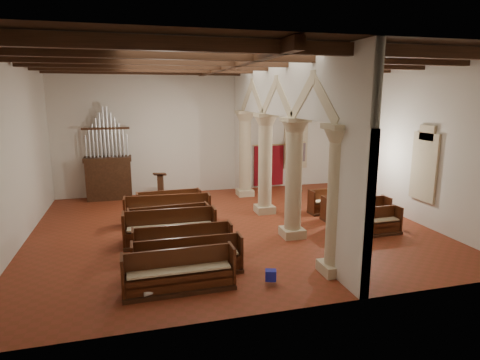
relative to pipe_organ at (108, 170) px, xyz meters
name	(u,v)px	position (x,y,z in m)	size (l,w,h in m)	color
floor	(231,227)	(4.50, -5.50, -1.37)	(14.00, 14.00, 0.00)	maroon
ceiling	(230,58)	(4.50, -5.50, 4.63)	(14.00, 14.00, 0.00)	black
wall_back	(202,132)	(4.50, 0.50, 1.63)	(14.00, 0.02, 6.00)	silver
wall_front	(298,181)	(4.50, -11.50, 1.63)	(14.00, 0.02, 6.00)	silver
wall_left	(11,154)	(-2.50, -5.50, 1.63)	(0.02, 12.00, 6.00)	silver
wall_right	(401,141)	(11.50, -5.50, 1.63)	(0.02, 12.00, 6.00)	silver
ceiling_beams	(230,64)	(4.50, -5.50, 4.45)	(13.80, 11.80, 0.30)	#3F2314
arcade	(279,129)	(6.30, -5.50, 2.19)	(0.90, 11.90, 6.00)	#B9AF8A
window_right_a	(425,167)	(11.48, -7.00, 0.83)	(0.03, 1.00, 2.20)	#306C4D
window_right_b	(365,152)	(11.48, -3.00, 0.83)	(0.03, 1.00, 2.20)	#306C4D
window_back	(295,145)	(9.50, 0.48, 0.83)	(1.00, 0.03, 2.20)	#306C4D
pipe_organ	(108,170)	(0.00, 0.00, 0.00)	(2.10, 0.85, 4.40)	#3F2314
lectern	(161,189)	(2.28, -1.02, -0.80)	(0.64, 0.67, 1.38)	#351D10
dossal_curtain	(269,165)	(8.00, 0.42, -0.21)	(1.80, 0.07, 2.17)	maroon
processional_banner	(300,175)	(9.23, -0.80, -0.54)	(0.59, 0.75, 2.63)	#3F2314
hymnal_box_a	(271,275)	(4.40, -10.17, -1.13)	(0.28, 0.23, 0.28)	#16409B
hymnal_box_b	(214,249)	(3.33, -8.08, -1.10)	(0.35, 0.28, 0.35)	navy
hymnal_box_c	(207,231)	(3.44, -6.42, -1.11)	(0.33, 0.27, 0.33)	navy
tube_heater_a	(165,289)	(1.72, -10.03, -1.21)	(0.11, 0.11, 1.07)	silver
tube_heater_b	(175,284)	(1.99, -9.88, -1.21)	(0.11, 0.11, 1.13)	white
nave_pew_0	(180,278)	(2.09, -9.93, -1.02)	(2.77, 0.75, 1.05)	#3F2314
nave_pew_1	(188,263)	(2.43, -9.03, -1.04)	(2.98, 0.69, 1.00)	#3F2314
nave_pew_2	(183,247)	(2.45, -7.82, -1.05)	(2.97, 0.69, 0.97)	#3F2314
nave_pew_3	(170,233)	(2.18, -6.63, -0.99)	(2.99, 0.83, 1.15)	#3F2314
nave_pew_4	(169,226)	(2.22, -5.82, -1.02)	(2.78, 0.87, 1.05)	#3F2314
nave_pew_5	(168,214)	(2.30, -4.41, -1.02)	(3.25, 0.90, 1.08)	#3F2314
nave_pew_6	(169,207)	(2.45, -3.40, -1.04)	(2.58, 0.80, 1.01)	#3F2314
aisle_pew_0	(374,226)	(9.16, -7.54, -1.05)	(1.93, 0.69, 0.95)	#3F2314
aisle_pew_1	(361,217)	(9.22, -6.59, -1.01)	(2.16, 0.71, 1.06)	#3F2314
aisle_pew_2	(345,211)	(9.06, -5.68, -1.05)	(1.91, 0.73, 0.96)	#3F2314
aisle_pew_3	(332,205)	(9.00, -4.72, -1.04)	(2.01, 0.78, 1.00)	#3F2314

